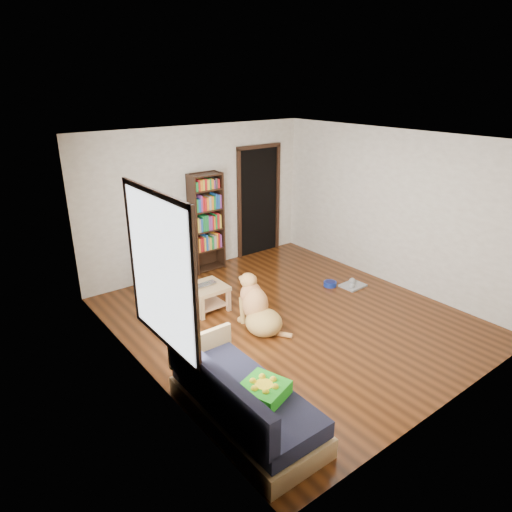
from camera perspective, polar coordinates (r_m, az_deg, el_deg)
ground at (r=6.87m, az=4.15°, el=-7.71°), size 5.00×5.00×0.00m
ceiling at (r=6.06m, az=4.81°, el=14.34°), size 5.00×5.00×0.00m
wall_back at (r=8.30m, az=-7.19°, el=6.98°), size 4.50×0.00×4.50m
wall_front at (r=4.93m, az=24.25°, el=-5.00°), size 4.50×0.00×4.50m
wall_left at (r=5.21m, az=-14.36°, el=-2.28°), size 0.00×5.00×5.00m
wall_right at (r=7.97m, az=16.67°, el=5.67°), size 0.00×5.00×5.00m
green_cushion at (r=4.64m, az=0.99°, el=-16.43°), size 0.53×0.53×0.14m
laptop at (r=6.93m, az=-6.07°, el=-3.68°), size 0.35×0.23×0.03m
dog_bowl at (r=7.94m, az=9.24°, el=-3.45°), size 0.22×0.22×0.08m
grey_rag at (r=8.01m, az=12.01°, el=-3.63°), size 0.41×0.33×0.03m
window at (r=4.72m, az=-11.92°, el=-1.96°), size 0.03×1.46×1.70m
doorway at (r=9.06m, az=0.33°, el=7.18°), size 1.03×0.05×2.19m
tv_stand at (r=8.01m, az=-11.47°, el=-1.59°), size 0.90×0.45×0.50m
crt_tv at (r=7.86m, az=-11.79°, el=1.64°), size 0.55×0.52×0.58m
bookshelf at (r=8.27m, az=-6.24°, el=4.83°), size 0.60×0.30×1.80m
sofa at (r=4.85m, az=-1.88°, el=-17.88°), size 0.80×1.80×0.80m
coffee_table at (r=7.01m, az=-6.16°, el=-4.58°), size 0.55×0.55×0.40m
dog at (r=6.45m, az=0.22°, el=-6.72°), size 0.51×0.98×0.81m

